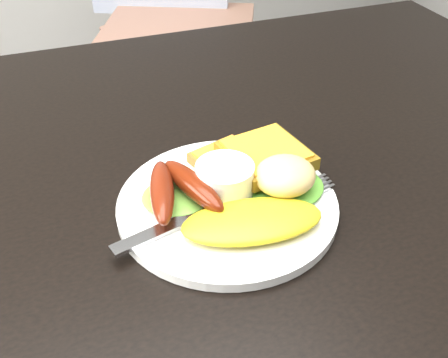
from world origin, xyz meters
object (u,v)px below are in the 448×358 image
(dining_chair, at_px, (178,34))
(plate, at_px, (227,204))
(dining_table, at_px, (189,179))
(person, at_px, (78,42))

(dining_chair, relative_size, plate, 2.09)
(dining_table, distance_m, plate, 0.09)
(dining_chair, bearing_deg, plate, -78.32)
(dining_table, xyz_separation_m, dining_chair, (0.29, 1.12, -0.28))
(dining_table, relative_size, person, 0.84)
(dining_chair, height_order, plate, plate)
(dining_table, height_order, dining_chair, dining_table)
(dining_table, xyz_separation_m, person, (-0.07, 0.50, -0.01))
(dining_table, height_order, person, person)
(dining_chair, distance_m, person, 0.76)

